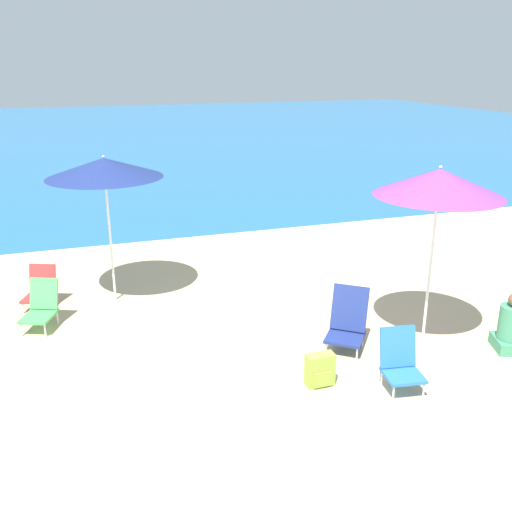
{
  "coord_description": "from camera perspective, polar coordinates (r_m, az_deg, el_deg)",
  "views": [
    {
      "loc": [
        -1.58,
        -5.84,
        3.64
      ],
      "look_at": [
        0.87,
        1.46,
        1.0
      ],
      "focal_mm": 40.0,
      "sensor_mm": 36.0,
      "label": 1
    }
  ],
  "objects": [
    {
      "name": "backpack_lime",
      "position": [
        6.88,
        6.43,
        -11.28
      ],
      "size": [
        0.34,
        0.19,
        0.4
      ],
      "color": "#8ECC3D",
      "rests_on": "ground"
    },
    {
      "name": "person_seated_near",
      "position": [
        8.27,
        24.16,
        -6.55
      ],
      "size": [
        0.51,
        0.55,
        0.8
      ],
      "rotation": [
        0.0,
        0.0,
        -0.36
      ],
      "color": "#3F8C66",
      "rests_on": "ground"
    },
    {
      "name": "beach_chair_red",
      "position": [
        9.47,
        -20.75,
        -3.02
      ],
      "size": [
        0.57,
        0.63,
        0.64
      ],
      "rotation": [
        0.0,
        0.0,
        -0.38
      ],
      "color": "silver",
      "rests_on": "ground"
    },
    {
      "name": "sea_water",
      "position": [
        31.98,
        -15.96,
        11.68
      ],
      "size": [
        60.0,
        40.0,
        0.01
      ],
      "color": "#23669E",
      "rests_on": "ground"
    },
    {
      "name": "beach_umbrella_purple",
      "position": [
        7.44,
        17.84,
        7.0
      ],
      "size": [
        1.62,
        1.62,
        2.43
      ],
      "color": "white",
      "rests_on": "ground"
    },
    {
      "name": "beach_umbrella_navy",
      "position": [
        8.88,
        -14.93,
        8.51
      ],
      "size": [
        1.74,
        1.74,
        2.32
      ],
      "color": "white",
      "rests_on": "ground"
    },
    {
      "name": "beach_chair_blue",
      "position": [
        6.91,
        14.23,
        -10.09
      ],
      "size": [
        0.49,
        0.54,
        0.73
      ],
      "rotation": [
        0.0,
        0.0,
        -0.15
      ],
      "color": "silver",
      "rests_on": "ground"
    },
    {
      "name": "beach_chair_green",
      "position": [
        8.74,
        -20.68,
        -4.69
      ],
      "size": [
        0.6,
        0.7,
        0.68
      ],
      "rotation": [
        0.0,
        0.0,
        -0.39
      ],
      "color": "silver",
      "rests_on": "ground"
    },
    {
      "name": "ground_plane",
      "position": [
        7.06,
        -2.98,
        -12.15
      ],
      "size": [
        60.0,
        60.0,
        0.0
      ],
      "primitive_type": "plane",
      "color": "#C6B284"
    },
    {
      "name": "beach_chair_navy",
      "position": [
        7.69,
        9.13,
        -6.46
      ],
      "size": [
        0.74,
        0.75,
        0.82
      ],
      "rotation": [
        0.0,
        0.0,
        -0.67
      ],
      "color": "silver",
      "rests_on": "ground"
    }
  ]
}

